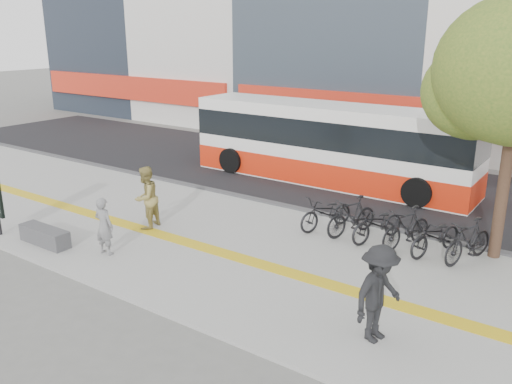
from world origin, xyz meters
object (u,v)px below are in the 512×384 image
Objects in this scene: bench at (45,236)px; pedestrian_dark at (379,294)px; seated_woman at (104,226)px; pedestrian_tan at (146,198)px; bus at (329,146)px.

bench is 8.91m from pedestrian_dark.
bench is at bearing 108.19° from pedestrian_dark.
seated_woman is 1.95m from pedestrian_tan.
bus reaches higher than pedestrian_dark.
bench is at bearing -108.35° from bus.
bus is (3.22, 9.70, 1.08)m from bench.
pedestrian_tan is (1.32, 2.38, 0.66)m from bench.
bench is 0.90× the size of pedestrian_tan.
bus reaches higher than seated_woman.
seated_woman is (-1.42, -9.20, -0.57)m from bus.
seated_woman is (1.80, 0.50, 0.51)m from bench.
bus is at bearing 45.50° from pedestrian_dark.
seated_woman is 7.06m from pedestrian_dark.
pedestrian_tan is at bearing 61.02° from bench.
bench is 0.15× the size of bus.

